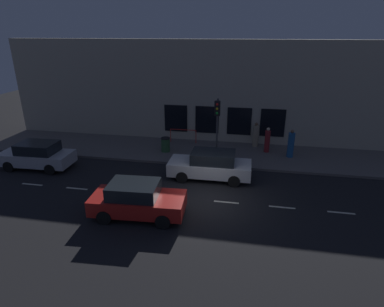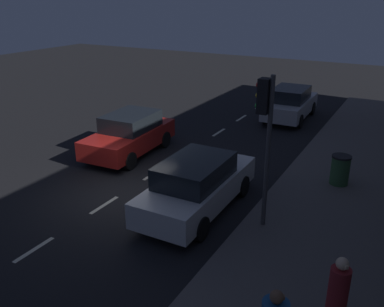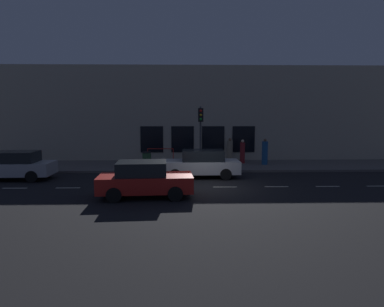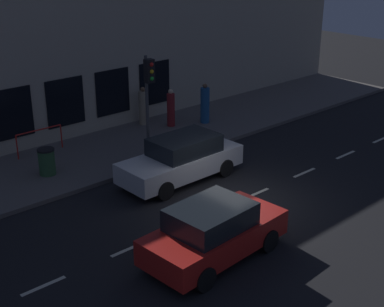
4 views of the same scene
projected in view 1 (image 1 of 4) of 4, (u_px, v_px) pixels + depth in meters
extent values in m
plane|color=black|center=(206.00, 200.00, 15.42)|extent=(60.00, 60.00, 0.00)
cube|color=#5B5654|center=(219.00, 153.00, 21.12)|extent=(4.50, 32.00, 0.15)
cube|color=#B2A893|center=(224.00, 94.00, 22.18)|extent=(0.60, 32.00, 7.18)
cube|color=black|center=(273.00, 123.00, 21.98)|extent=(0.04, 1.68, 1.95)
cube|color=black|center=(239.00, 121.00, 22.36)|extent=(0.04, 1.68, 1.95)
cube|color=black|center=(207.00, 120.00, 22.75)|extent=(0.04, 1.68, 1.95)
cube|color=black|center=(176.00, 118.00, 23.14)|extent=(0.04, 1.68, 1.95)
cube|color=beige|center=(341.00, 213.00, 14.37)|extent=(0.12, 1.20, 0.01)
cube|color=beige|center=(282.00, 207.00, 14.81)|extent=(0.12, 1.20, 0.01)
cube|color=beige|center=(226.00, 202.00, 15.25)|extent=(0.12, 1.20, 0.01)
cube|color=beige|center=(174.00, 197.00, 15.69)|extent=(0.12, 1.20, 0.01)
cube|color=beige|center=(124.00, 193.00, 16.13)|extent=(0.12, 1.20, 0.01)
cube|color=beige|center=(77.00, 188.00, 16.57)|extent=(0.12, 1.20, 0.01)
cube|color=beige|center=(32.00, 184.00, 17.01)|extent=(0.12, 1.20, 0.01)
cylinder|color=#424244|center=(217.00, 131.00, 18.81)|extent=(0.12, 0.12, 3.93)
cube|color=black|center=(217.00, 108.00, 18.11)|extent=(0.26, 0.32, 0.84)
sphere|color=red|center=(217.00, 104.00, 17.89)|extent=(0.15, 0.15, 0.15)
sphere|color=gold|center=(217.00, 109.00, 17.99)|extent=(0.15, 0.15, 0.15)
sphere|color=green|center=(217.00, 113.00, 18.08)|extent=(0.15, 0.15, 0.15)
cube|color=red|center=(138.00, 203.00, 13.95)|extent=(2.02, 4.18, 0.70)
cube|color=black|center=(134.00, 190.00, 13.73)|extent=(1.69, 2.21, 0.60)
cylinder|color=black|center=(170.00, 201.00, 14.68)|extent=(0.26, 0.65, 0.64)
cylinder|color=black|center=(163.00, 221.00, 13.15)|extent=(0.26, 0.65, 0.64)
cylinder|color=black|center=(118.00, 198.00, 14.97)|extent=(0.26, 0.65, 0.64)
cylinder|color=black|center=(104.00, 217.00, 13.44)|extent=(0.26, 0.65, 0.64)
cube|color=#B7B7BC|center=(37.00, 158.00, 18.90)|extent=(1.85, 4.25, 0.70)
cube|color=black|center=(38.00, 148.00, 18.64)|extent=(1.59, 2.23, 0.60)
cylinder|color=black|center=(9.00, 167.00, 18.45)|extent=(0.24, 0.65, 0.64)
cylinder|color=black|center=(27.00, 156.00, 19.95)|extent=(0.24, 0.65, 0.64)
cylinder|color=black|center=(50.00, 169.00, 18.07)|extent=(0.24, 0.65, 0.64)
cylinder|color=black|center=(65.00, 159.00, 19.57)|extent=(0.24, 0.65, 0.64)
cube|color=silver|center=(210.00, 168.00, 17.52)|extent=(1.77, 4.52, 0.70)
cube|color=black|center=(213.00, 157.00, 17.26)|extent=(1.54, 2.35, 0.60)
cylinder|color=black|center=(182.00, 177.00, 17.12)|extent=(0.23, 0.64, 0.64)
cylinder|color=black|center=(188.00, 165.00, 18.60)|extent=(0.23, 0.64, 0.64)
cylinder|color=black|center=(234.00, 181.00, 16.67)|extent=(0.23, 0.64, 0.64)
cylinder|color=black|center=(235.00, 169.00, 18.15)|extent=(0.23, 0.64, 0.64)
cylinder|color=maroon|center=(267.00, 141.00, 20.92)|extent=(0.48, 0.48, 1.46)
sphere|color=beige|center=(268.00, 129.00, 20.62)|extent=(0.21, 0.21, 0.21)
cube|color=beige|center=(269.00, 129.00, 20.68)|extent=(0.07, 0.07, 0.06)
cylinder|color=gray|center=(256.00, 136.00, 21.97)|extent=(0.54, 0.54, 1.49)
sphere|color=brown|center=(257.00, 124.00, 21.66)|extent=(0.20, 0.20, 0.20)
cube|color=brown|center=(255.00, 124.00, 21.63)|extent=(0.07, 0.06, 0.06)
cylinder|color=#1E5189|center=(291.00, 145.00, 20.07)|extent=(0.53, 0.53, 1.59)
sphere|color=brown|center=(292.00, 131.00, 19.74)|extent=(0.20, 0.20, 0.20)
cube|color=brown|center=(292.00, 131.00, 19.83)|extent=(0.06, 0.07, 0.06)
cylinder|color=#2D5633|center=(166.00, 145.00, 21.10)|extent=(0.57, 0.57, 0.89)
cylinder|color=black|center=(165.00, 138.00, 20.93)|extent=(0.60, 0.60, 0.06)
cylinder|color=red|center=(196.00, 137.00, 22.63)|extent=(0.05, 0.05, 0.95)
cylinder|color=red|center=(171.00, 135.00, 22.95)|extent=(0.05, 0.05, 0.95)
cylinder|color=red|center=(183.00, 130.00, 22.62)|extent=(0.05, 1.86, 0.05)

